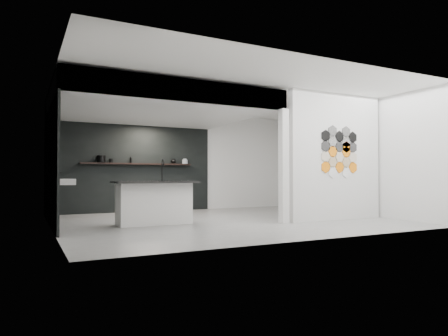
% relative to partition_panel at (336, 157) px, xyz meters
% --- Properties ---
extents(floor, '(7.00, 6.00, 0.01)m').
position_rel_partition_panel_xyz_m(floor, '(-2.23, 1.00, -1.40)').
color(floor, slate).
extents(partition_panel, '(2.45, 0.15, 2.80)m').
position_rel_partition_panel_xyz_m(partition_panel, '(0.00, 0.00, 0.00)').
color(partition_panel, silver).
rests_on(partition_panel, floor).
extents(bay_clad_back, '(4.40, 0.04, 2.35)m').
position_rel_partition_panel_xyz_m(bay_clad_back, '(-3.52, 3.97, -0.22)').
color(bay_clad_back, black).
rests_on(bay_clad_back, floor).
extents(bay_clad_left, '(0.04, 4.00, 2.35)m').
position_rel_partition_panel_xyz_m(bay_clad_left, '(-5.70, 2.00, -0.22)').
color(bay_clad_left, black).
rests_on(bay_clad_left, floor).
extents(bulkhead, '(4.40, 4.00, 0.40)m').
position_rel_partition_panel_xyz_m(bulkhead, '(-3.52, 2.00, 1.15)').
color(bulkhead, silver).
rests_on(bulkhead, corner_column).
extents(corner_column, '(0.16, 0.16, 2.35)m').
position_rel_partition_panel_xyz_m(corner_column, '(-1.41, 0.00, -0.22)').
color(corner_column, silver).
rests_on(corner_column, floor).
extents(fascia_beam, '(4.40, 0.16, 0.40)m').
position_rel_partition_panel_xyz_m(fascia_beam, '(-3.52, 0.08, 1.15)').
color(fascia_beam, silver).
rests_on(fascia_beam, corner_column).
extents(wall_basin, '(0.40, 0.60, 0.12)m').
position_rel_partition_panel_xyz_m(wall_basin, '(-5.46, 1.80, -0.55)').
color(wall_basin, silver).
rests_on(wall_basin, bay_clad_left).
extents(display_shelf, '(3.00, 0.15, 0.04)m').
position_rel_partition_panel_xyz_m(display_shelf, '(-3.43, 3.87, -0.10)').
color(display_shelf, black).
rests_on(display_shelf, bay_clad_back).
extents(kitchen_island, '(1.64, 0.73, 1.32)m').
position_rel_partition_panel_xyz_m(kitchen_island, '(-3.84, 1.00, -0.96)').
color(kitchen_island, silver).
rests_on(kitchen_island, floor).
extents(stockpot, '(0.25, 0.25, 0.18)m').
position_rel_partition_panel_xyz_m(stockpot, '(-4.39, 3.87, 0.01)').
color(stockpot, black).
rests_on(stockpot, display_shelf).
extents(kettle, '(0.20, 0.20, 0.13)m').
position_rel_partition_panel_xyz_m(kettle, '(-2.42, 3.87, -0.01)').
color(kettle, black).
rests_on(kettle, display_shelf).
extents(glass_bowl, '(0.21, 0.21, 0.11)m').
position_rel_partition_panel_xyz_m(glass_bowl, '(-2.08, 3.87, -0.02)').
color(glass_bowl, gray).
rests_on(glass_bowl, display_shelf).
extents(glass_vase, '(0.12, 0.12, 0.14)m').
position_rel_partition_panel_xyz_m(glass_vase, '(-2.08, 3.87, -0.01)').
color(glass_vase, gray).
rests_on(glass_vase, display_shelf).
extents(bottle_dark, '(0.07, 0.07, 0.15)m').
position_rel_partition_panel_xyz_m(bottle_dark, '(-3.62, 3.87, -0.01)').
color(bottle_dark, black).
rests_on(bottle_dark, display_shelf).
extents(utensil_cup, '(0.10, 0.10, 0.11)m').
position_rel_partition_panel_xyz_m(utensil_cup, '(-4.14, 3.87, -0.03)').
color(utensil_cup, black).
rests_on(utensil_cup, display_shelf).
extents(hex_tile_cluster, '(1.04, 0.02, 1.16)m').
position_rel_partition_panel_xyz_m(hex_tile_cluster, '(0.03, -0.09, 0.10)').
color(hex_tile_cluster, orange).
rests_on(hex_tile_cluster, partition_panel).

